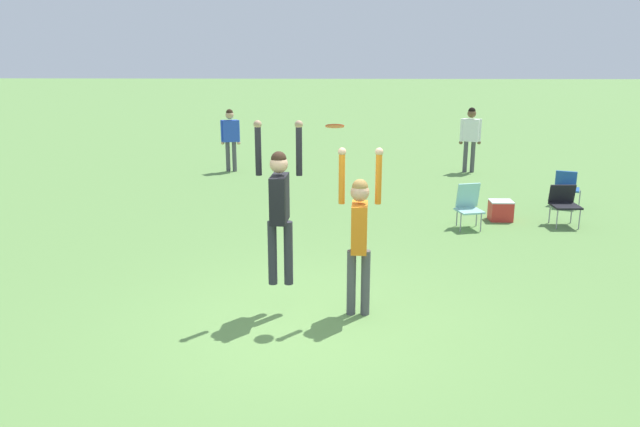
{
  "coord_description": "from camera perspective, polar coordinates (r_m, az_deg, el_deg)",
  "views": [
    {
      "loc": [
        0.35,
        -7.48,
        3.48
      ],
      "look_at": [
        0.14,
        0.55,
        1.3
      ],
      "focal_mm": 35.0,
      "sensor_mm": 36.0,
      "label": 1
    }
  ],
  "objects": [
    {
      "name": "camping_chair_1",
      "position": [
        13.26,
        21.42,
        1.03
      ],
      "size": [
        0.53,
        0.56,
        0.79
      ],
      "rotation": [
        0.0,
        0.0,
        3.18
      ],
      "color": "gray",
      "rests_on": "ground_plane"
    },
    {
      "name": "ground_plane",
      "position": [
        8.26,
        -1.08,
        -9.75
      ],
      "size": [
        120.0,
        120.0,
        0.0
      ],
      "primitive_type": "plane",
      "color": "#608C47"
    },
    {
      "name": "person_spectator_far",
      "position": [
        17.98,
        13.6,
        7.16
      ],
      "size": [
        0.61,
        0.36,
        1.81
      ],
      "rotation": [
        0.0,
        0.0,
        -0.39
      ],
      "color": "#4C4C51",
      "rests_on": "ground_plane"
    },
    {
      "name": "frisbee",
      "position": [
        7.88,
        1.36,
        8.0
      ],
      "size": [
        0.24,
        0.23,
        0.08
      ],
      "color": "#E04C23"
    },
    {
      "name": "cooler_box",
      "position": [
        13.27,
        16.19,
        0.27
      ],
      "size": [
        0.46,
        0.38,
        0.41
      ],
      "color": "red",
      "rests_on": "ground_plane"
    },
    {
      "name": "person_jumping",
      "position": [
        8.04,
        -3.73,
        1.29
      ],
      "size": [
        0.62,
        0.48,
        2.18
      ],
      "rotation": [
        0.0,
        0.0,
        1.51
      ],
      "color": "#2D2D38",
      "rests_on": "ground_plane"
    },
    {
      "name": "person_defending",
      "position": [
        8.04,
        3.62,
        -1.32
      ],
      "size": [
        0.57,
        0.43,
        2.24
      ],
      "rotation": [
        0.0,
        0.0,
        -1.63
      ],
      "color": "#4C4C51",
      "rests_on": "ground_plane"
    },
    {
      "name": "person_spectator_near",
      "position": [
        17.78,
        -8.2,
        7.19
      ],
      "size": [
        0.56,
        0.3,
        1.76
      ],
      "rotation": [
        0.0,
        0.0,
        0.28
      ],
      "color": "#4C4C51",
      "rests_on": "ground_plane"
    },
    {
      "name": "camping_chair_0",
      "position": [
        12.51,
        13.43,
        0.89
      ],
      "size": [
        0.56,
        0.6,
        0.87
      ],
      "rotation": [
        0.0,
        0.0,
        3.4
      ],
      "color": "gray",
      "rests_on": "ground_plane"
    },
    {
      "name": "camping_chair_2",
      "position": [
        14.87,
        21.68,
        2.39
      ],
      "size": [
        0.58,
        0.62,
        0.77
      ],
      "rotation": [
        0.0,
        0.0,
        2.77
      ],
      "color": "gray",
      "rests_on": "ground_plane"
    }
  ]
}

